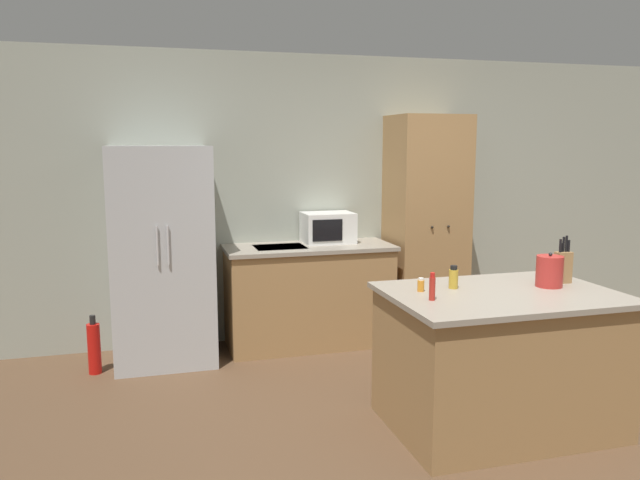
# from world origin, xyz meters

# --- Properties ---
(ground_plane) EXTENTS (14.00, 14.00, 0.00)m
(ground_plane) POSITION_xyz_m (0.00, 0.00, 0.00)
(ground_plane) COLOR brown
(wall_back) EXTENTS (7.20, 0.06, 2.60)m
(wall_back) POSITION_xyz_m (0.00, 2.33, 1.30)
(wall_back) COLOR #9EA393
(wall_back) RESTS_ON ground_plane
(refrigerator) EXTENTS (0.80, 0.75, 1.79)m
(refrigerator) POSITION_xyz_m (-2.00, 1.94, 0.89)
(refrigerator) COLOR #B7BABC
(refrigerator) RESTS_ON ground_plane
(back_counter) EXTENTS (1.49, 0.64, 0.91)m
(back_counter) POSITION_xyz_m (-0.73, 2.00, 0.46)
(back_counter) COLOR #9E7547
(back_counter) RESTS_ON ground_plane
(pantry_cabinet) EXTENTS (0.66, 0.60, 2.06)m
(pantry_cabinet) POSITION_xyz_m (0.40, 2.01, 1.03)
(pantry_cabinet) COLOR #9E7547
(pantry_cabinet) RESTS_ON ground_plane
(kitchen_island) EXTENTS (1.43, 1.00, 0.89)m
(kitchen_island) POSITION_xyz_m (0.02, 0.08, 0.44)
(kitchen_island) COLOR #9E7547
(kitchen_island) RESTS_ON ground_plane
(microwave) EXTENTS (0.45, 0.34, 0.27)m
(microwave) POSITION_xyz_m (-0.52, 2.11, 1.05)
(microwave) COLOR white
(microwave) RESTS_ON back_counter
(knife_block) EXTENTS (0.11, 0.06, 0.32)m
(knife_block) POSITION_xyz_m (0.54, 0.19, 1.00)
(knife_block) COLOR #9E7547
(knife_block) RESTS_ON kitchen_island
(spice_bottle_tall_dark) EXTENTS (0.06, 0.06, 0.15)m
(spice_bottle_tall_dark) POSITION_xyz_m (-0.23, 0.25, 0.95)
(spice_bottle_tall_dark) COLOR gold
(spice_bottle_tall_dark) RESTS_ON kitchen_island
(spice_bottle_short_red) EXTENTS (0.04, 0.04, 0.17)m
(spice_bottle_short_red) POSITION_xyz_m (-0.50, 0.01, 0.96)
(spice_bottle_short_red) COLOR #B2281E
(spice_bottle_short_red) RESTS_ON kitchen_island
(spice_bottle_amber_oil) EXTENTS (0.04, 0.04, 0.09)m
(spice_bottle_amber_oil) POSITION_xyz_m (-0.47, 0.23, 0.93)
(spice_bottle_amber_oil) COLOR orange
(spice_bottle_amber_oil) RESTS_ON kitchen_island
(kettle) EXTENTS (0.17, 0.17, 0.23)m
(kettle) POSITION_xyz_m (0.39, 0.13, 0.99)
(kettle) COLOR #B72D28
(kettle) RESTS_ON kitchen_island
(fire_extinguisher) EXTENTS (0.10, 0.10, 0.47)m
(fire_extinguisher) POSITION_xyz_m (-2.55, 1.76, 0.21)
(fire_extinguisher) COLOR red
(fire_extinguisher) RESTS_ON ground_plane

